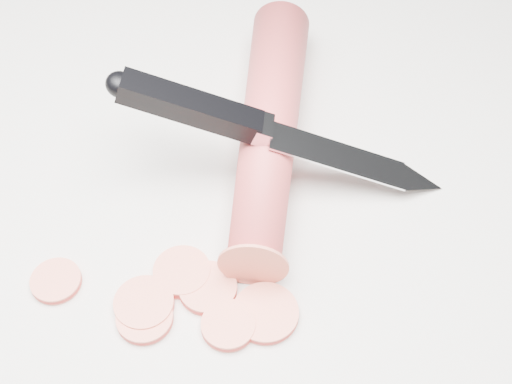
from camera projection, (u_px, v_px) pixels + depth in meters
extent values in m
plane|color=beige|center=(154.00, 223.00, 0.47)|extent=(2.40, 2.40, 0.00)
cylinder|color=#C73538|center=(269.00, 128.00, 0.50)|extent=(0.10, 0.23, 0.04)
cylinder|color=#EB6D54|center=(145.00, 318.00, 0.43)|extent=(0.03, 0.03, 0.01)
cylinder|color=#EB6D54|center=(182.00, 272.00, 0.45)|extent=(0.04, 0.04, 0.01)
cylinder|color=#EB6D54|center=(265.00, 313.00, 0.43)|extent=(0.04, 0.04, 0.01)
cylinder|color=#EB6D54|center=(144.00, 304.00, 0.43)|extent=(0.04, 0.04, 0.01)
cylinder|color=#EB6D54|center=(228.00, 325.00, 0.43)|extent=(0.03, 0.03, 0.01)
cylinder|color=#EB6D54|center=(56.00, 281.00, 0.44)|extent=(0.03, 0.03, 0.01)
cylinder|color=#EB6D54|center=(208.00, 288.00, 0.44)|extent=(0.04, 0.04, 0.01)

